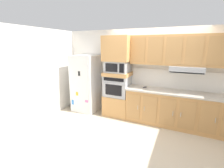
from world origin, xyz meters
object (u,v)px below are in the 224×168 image
microwave (118,67)px  built_in_oven (117,86)px  screwdriver (145,87)px  refrigerator (86,83)px

microwave → built_in_oven: bearing=179.2°
microwave → screwdriver: size_ratio=3.82×
refrigerator → screwdriver: refrigerator is taller
built_in_oven → microwave: 0.56m
microwave → screwdriver: 0.96m
built_in_oven → microwave: bearing=-0.8°
refrigerator → built_in_oven: refrigerator is taller
screwdriver → built_in_oven: bearing=-177.5°
refrigerator → microwave: bearing=3.7°
refrigerator → built_in_oven: bearing=3.7°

